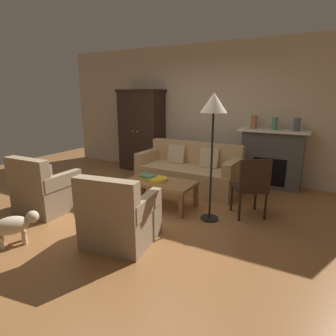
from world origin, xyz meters
TOP-DOWN VIEW (x-y plane):
  - ground_plane at (0.00, 0.00)m, footprint 9.60×9.60m
  - back_wall at (0.00, 2.55)m, footprint 7.20×0.10m
  - fireplace at (1.55, 2.30)m, footprint 1.26×0.48m
  - armoire at (-1.40, 2.22)m, footprint 1.06×0.57m
  - couch at (0.21, 1.44)m, footprint 1.94×0.90m
  - coffee_table at (0.19, 0.39)m, footprint 1.10×0.60m
  - fruit_bowl at (0.16, 0.36)m, footprint 0.30×0.30m
  - book_stack at (-0.02, 0.36)m, footprint 0.26×0.19m
  - mantel_vase_terracotta at (1.17, 2.28)m, footprint 0.13×0.13m
  - mantel_vase_jade at (1.55, 2.28)m, footprint 0.11×0.11m
  - mantel_vase_slate at (1.93, 2.28)m, footprint 0.12×0.12m
  - armchair_near_left at (-1.27, -0.64)m, footprint 0.80×0.80m
  - armchair_near_right at (0.36, -0.86)m, footprint 0.88×0.88m
  - side_chair_wooden at (1.56, 0.64)m, footprint 0.61×0.61m
  - floor_lamp at (1.07, 0.30)m, footprint 0.36×0.36m
  - dog at (-0.71, -1.51)m, footprint 0.39×0.51m

SIDE VIEW (x-z plane):
  - ground_plane at x=0.00m, z-range 0.00..0.00m
  - dog at x=-0.71m, z-range 0.05..0.44m
  - armchair_near_left at x=-1.27m, z-range -0.12..0.76m
  - armchair_near_right at x=0.36m, z-range -0.12..0.76m
  - couch at x=0.21m, z-range -0.11..0.75m
  - coffee_table at x=0.19m, z-range 0.16..0.58m
  - fruit_bowl at x=0.16m, z-range 0.42..0.48m
  - book_stack at x=-0.02m, z-range 0.42..0.50m
  - side_chair_wooden at x=1.56m, z-range 0.06..0.96m
  - fireplace at x=1.55m, z-range 0.01..1.13m
  - armoire at x=-1.40m, z-range 0.00..1.88m
  - mantel_vase_slate at x=1.93m, z-range 1.12..1.35m
  - mantel_vase_jade at x=1.55m, z-range 1.12..1.35m
  - mantel_vase_terracotta at x=1.17m, z-range 1.12..1.37m
  - back_wall at x=0.00m, z-range 0.00..2.80m
  - floor_lamp at x=1.07m, z-range 0.66..2.44m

